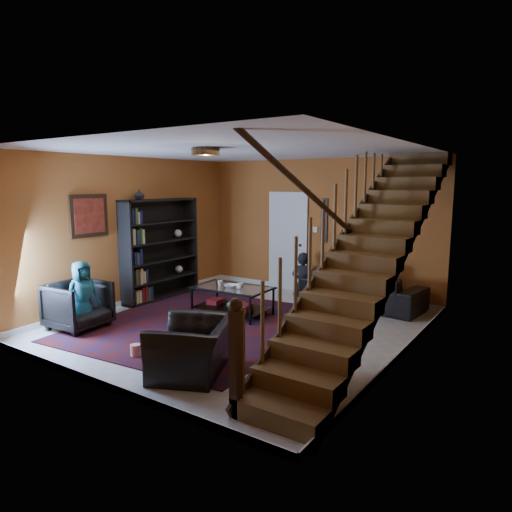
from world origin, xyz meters
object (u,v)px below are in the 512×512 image
(armchair_left, at_px, (78,305))
(armchair_right, at_px, (193,348))
(sofa, at_px, (362,289))
(coffee_table, at_px, (232,298))
(bookshelf, at_px, (161,251))

(armchair_left, bearing_deg, armchair_right, -99.77)
(sofa, bearing_deg, armchair_right, 88.88)
(armchair_right, xyz_separation_m, coffee_table, (-1.14, 2.30, -0.04))
(bookshelf, distance_m, coffee_table, 2.03)
(sofa, xyz_separation_m, armchair_right, (-0.52, -4.16, 0.00))
(armchair_left, height_order, armchair_right, armchair_left)
(armchair_left, distance_m, armchair_right, 2.71)
(armchair_left, xyz_separation_m, armchair_right, (2.70, -0.30, -0.05))
(sofa, bearing_deg, coffee_table, 54.33)
(bookshelf, xyz_separation_m, coffee_table, (1.91, -0.17, -0.67))
(sofa, xyz_separation_m, coffee_table, (-1.66, -1.87, -0.04))
(sofa, xyz_separation_m, armchair_left, (-3.22, -3.87, 0.05))
(bookshelf, relative_size, coffee_table, 1.45)
(coffee_table, bearing_deg, armchair_right, -63.63)
(armchair_left, relative_size, coffee_table, 0.61)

